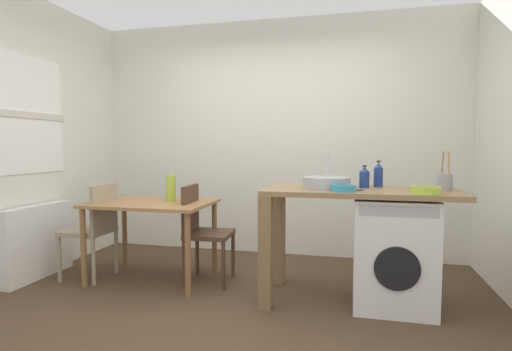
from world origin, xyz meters
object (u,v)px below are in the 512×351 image
object	(u,v)px
dining_table	(152,212)
bottle_tall_green	(364,178)
washing_machine	(393,252)
colander	(426,190)
utensil_crock	(445,181)
chair_opposite	(202,228)
bottle_squat_brown	(378,175)
chair_person_seat	(95,225)
mixing_bowl	(344,188)
vase	(171,188)

from	to	relation	value
dining_table	bottle_tall_green	world-z (taller)	bottle_tall_green
washing_machine	colander	bearing A→B (deg)	-49.26
bottle_tall_green	utensil_crock	bearing A→B (deg)	-4.99
chair_opposite	washing_machine	bearing A→B (deg)	80.98
bottle_tall_green	bottle_squat_brown	size ratio (longest dim) A/B	0.84
bottle_tall_green	utensil_crock	world-z (taller)	utensil_crock
chair_person_seat	bottle_tall_green	distance (m)	2.51
colander	bottle_squat_brown	bearing A→B (deg)	125.04
utensil_crock	chair_opposite	bearing A→B (deg)	176.78
washing_machine	mixing_bowl	distance (m)	0.67
bottle_squat_brown	colander	size ratio (longest dim) A/B	1.10
washing_machine	bottle_tall_green	xyz separation A→B (m)	(-0.23, 0.10, 0.57)
chair_person_seat	vase	xyz separation A→B (m)	(0.70, 0.20, 0.36)
chair_opposite	bottle_squat_brown	distance (m)	1.64
bottle_squat_brown	colander	xyz separation A→B (m)	(0.30, -0.43, -0.07)
bottle_tall_green	vase	size ratio (longest dim) A/B	0.75
chair_person_seat	bottle_squat_brown	distance (m)	2.63
bottle_tall_green	utensil_crock	size ratio (longest dim) A/B	0.61
bottle_squat_brown	mixing_bowl	bearing A→B (deg)	-123.54
chair_opposite	mixing_bowl	size ratio (longest dim) A/B	4.84
colander	vase	world-z (taller)	vase
chair_opposite	colander	xyz separation A→B (m)	(1.85, -0.38, 0.44)
chair_person_seat	bottle_tall_green	world-z (taller)	bottle_tall_green
dining_table	utensil_crock	distance (m)	2.54
utensil_crock	vase	distance (m)	2.37
washing_machine	bottle_squat_brown	world-z (taller)	bottle_squat_brown
mixing_bowl	vase	size ratio (longest dim) A/B	0.76
dining_table	washing_machine	world-z (taller)	washing_machine
chair_person_seat	mixing_bowl	bearing A→B (deg)	-95.64
bottle_tall_green	dining_table	bearing A→B (deg)	179.49
chair_person_seat	colander	distance (m)	2.92
dining_table	vase	world-z (taller)	vase
washing_machine	chair_opposite	bearing A→B (deg)	174.29
dining_table	washing_machine	xyz separation A→B (m)	(2.14, -0.12, -0.21)
bottle_tall_green	mixing_bowl	world-z (taller)	bottle_tall_green
chair_opposite	dining_table	bearing A→B (deg)	-87.81
dining_table	mixing_bowl	size ratio (longest dim) A/B	5.91
mixing_bowl	colander	world-z (taller)	colander
colander	vase	distance (m)	2.23
chair_person_seat	chair_opposite	size ratio (longest dim) A/B	1.00
dining_table	bottle_squat_brown	xyz separation A→B (m)	(2.03, 0.09, 0.38)
dining_table	chair_opposite	world-z (taller)	chair_opposite
bottle_tall_green	utensil_crock	distance (m)	0.60
dining_table	chair_opposite	bearing A→B (deg)	5.49
utensil_crock	vase	bearing A→B (deg)	175.91
chair_person_seat	washing_machine	world-z (taller)	chair_person_seat
utensil_crock	colander	world-z (taller)	utensil_crock
chair_opposite	utensil_crock	world-z (taller)	utensil_crock
bottle_squat_brown	colander	world-z (taller)	bottle_squat_brown
washing_machine	bottle_tall_green	bearing A→B (deg)	155.32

